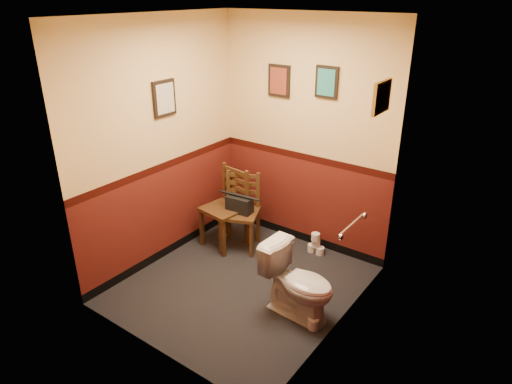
# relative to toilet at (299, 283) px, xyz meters

# --- Properties ---
(floor) EXTENTS (2.20, 2.40, 0.00)m
(floor) POSITION_rel_toilet_xyz_m (-0.72, 0.06, -0.36)
(floor) COLOR black
(floor) RESTS_ON ground
(ceiling) EXTENTS (2.20, 2.40, 0.00)m
(ceiling) POSITION_rel_toilet_xyz_m (-0.72, 0.06, 2.34)
(ceiling) COLOR silver
(ceiling) RESTS_ON ground
(wall_back) EXTENTS (2.20, 0.00, 2.70)m
(wall_back) POSITION_rel_toilet_xyz_m (-0.72, 1.26, 0.99)
(wall_back) COLOR #561812
(wall_back) RESTS_ON ground
(wall_front) EXTENTS (2.20, 0.00, 2.70)m
(wall_front) POSITION_rel_toilet_xyz_m (-0.72, -1.14, 0.99)
(wall_front) COLOR #561812
(wall_front) RESTS_ON ground
(wall_left) EXTENTS (0.00, 2.40, 2.70)m
(wall_left) POSITION_rel_toilet_xyz_m (-1.82, 0.06, 0.99)
(wall_left) COLOR #561812
(wall_left) RESTS_ON ground
(wall_right) EXTENTS (0.00, 2.40, 2.70)m
(wall_right) POSITION_rel_toilet_xyz_m (0.38, 0.06, 0.99)
(wall_right) COLOR #561812
(wall_right) RESTS_ON ground
(grab_bar) EXTENTS (0.05, 0.56, 0.06)m
(grab_bar) POSITION_rel_toilet_xyz_m (0.35, 0.31, 0.59)
(grab_bar) COLOR silver
(grab_bar) RESTS_ON wall_right
(framed_print_back_a) EXTENTS (0.28, 0.04, 0.36)m
(framed_print_back_a) POSITION_rel_toilet_xyz_m (-1.07, 1.24, 1.59)
(framed_print_back_a) COLOR black
(framed_print_back_a) RESTS_ON wall_back
(framed_print_back_b) EXTENTS (0.26, 0.04, 0.34)m
(framed_print_back_b) POSITION_rel_toilet_xyz_m (-0.47, 1.24, 1.64)
(framed_print_back_b) COLOR black
(framed_print_back_b) RESTS_ON wall_back
(framed_print_left) EXTENTS (0.04, 0.30, 0.38)m
(framed_print_left) POSITION_rel_toilet_xyz_m (-1.80, 0.16, 1.49)
(framed_print_left) COLOR black
(framed_print_left) RESTS_ON wall_left
(framed_print_right) EXTENTS (0.04, 0.34, 0.28)m
(framed_print_right) POSITION_rel_toilet_xyz_m (0.36, 0.66, 1.69)
(framed_print_right) COLOR olive
(framed_print_right) RESTS_ON wall_right
(toilet) EXTENTS (0.75, 0.44, 0.71)m
(toilet) POSITION_rel_toilet_xyz_m (0.00, 0.00, 0.00)
(toilet) COLOR white
(toilet) RESTS_ON floor
(toilet_brush) EXTENTS (0.11, 0.11, 0.38)m
(toilet_brush) POSITION_rel_toilet_xyz_m (0.23, -0.10, -0.29)
(toilet_brush) COLOR silver
(toilet_brush) RESTS_ON floor
(chair_left) EXTENTS (0.52, 0.52, 0.97)m
(chair_left) POSITION_rel_toilet_xyz_m (-1.41, 0.65, 0.13)
(chair_left) COLOR #4E3117
(chair_left) RESTS_ON floor
(chair_right) EXTENTS (0.57, 0.57, 0.92)m
(chair_right) POSITION_rel_toilet_xyz_m (-1.24, 0.71, 0.11)
(chair_right) COLOR #4E3117
(chair_right) RESTS_ON floor
(handbag) EXTENTS (0.32, 0.18, 0.22)m
(handbag) POSITION_rel_toilet_xyz_m (-1.22, 0.67, 0.22)
(handbag) COLOR black
(handbag) RESTS_ON chair_right
(tp_stack) EXTENTS (0.21, 0.13, 0.27)m
(tp_stack) POSITION_rel_toilet_xyz_m (-0.40, 1.09, -0.24)
(tp_stack) COLOR silver
(tp_stack) RESTS_ON floor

